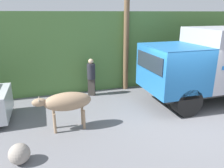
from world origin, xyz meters
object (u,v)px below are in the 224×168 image
roadside_rock (19,154)px  utility_pole (126,32)px  brown_cow (66,102)px  pedestrian_on_hill (91,76)px

roadside_rock → utility_pole: bearing=44.9°
brown_cow → pedestrian_on_hill: 3.20m
brown_cow → pedestrian_on_hill: size_ratio=1.07×
brown_cow → utility_pole: utility_pole is taller
brown_cow → pedestrian_on_hill: (1.45, 2.85, -0.01)m
pedestrian_on_hill → utility_pole: (1.87, 0.43, 1.90)m
brown_cow → pedestrian_on_hill: bearing=75.8°
pedestrian_on_hill → utility_pole: 2.70m
utility_pole → pedestrian_on_hill: bearing=-167.2°
roadside_rock → pedestrian_on_hill: bearing=56.3°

